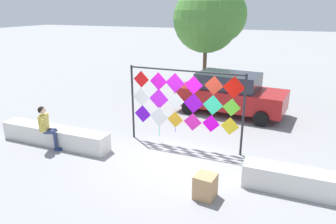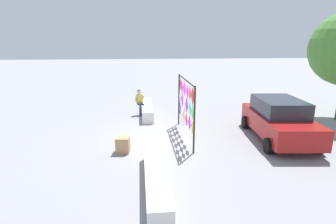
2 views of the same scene
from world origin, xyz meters
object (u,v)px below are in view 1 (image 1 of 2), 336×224
object	(u,v)px
parked_car	(230,93)
cardboard_box_large	(205,186)
kite_display_rack	(184,100)
seated_vendor	(47,125)
tree_far_right	(210,18)

from	to	relation	value
parked_car	cardboard_box_large	size ratio (longest dim) A/B	7.83
kite_display_rack	cardboard_box_large	distance (m)	3.28
kite_display_rack	cardboard_box_large	world-z (taller)	kite_display_rack
seated_vendor	cardboard_box_large	bearing A→B (deg)	-7.27
kite_display_rack	seated_vendor	world-z (taller)	kite_display_rack
tree_far_right	kite_display_rack	bearing A→B (deg)	-79.57
parked_car	kite_display_rack	bearing A→B (deg)	-100.22
kite_display_rack	tree_far_right	distance (m)	9.06
seated_vendor	parked_car	world-z (taller)	parked_car
kite_display_rack	cardboard_box_large	bearing A→B (deg)	-60.50
kite_display_rack	tree_far_right	bearing A→B (deg)	100.43
seated_vendor	cardboard_box_large	xyz separation A→B (m)	(5.38, -0.69, -0.55)
seated_vendor	tree_far_right	size ratio (longest dim) A/B	0.26
cardboard_box_large	tree_far_right	bearing A→B (deg)	105.28
seated_vendor	parked_car	xyz separation A→B (m)	(4.60, 5.87, 0.03)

